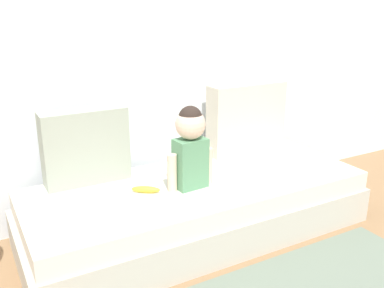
{
  "coord_description": "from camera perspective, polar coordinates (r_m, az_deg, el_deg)",
  "views": [
    {
      "loc": [
        -1.23,
        -2.14,
        1.42
      ],
      "look_at": [
        -0.04,
        0.0,
        0.61
      ],
      "focal_mm": 40.2,
      "sensor_mm": 36.0,
      "label": 1
    }
  ],
  "objects": [
    {
      "name": "ground_plane",
      "position": [
        2.84,
        0.71,
        -11.54
      ],
      "size": [
        12.0,
        12.0,
        0.0
      ],
      "primitive_type": "plane",
      "color": "#93704C"
    },
    {
      "name": "back_wall",
      "position": [
        2.97,
        -4.73,
        15.27
      ],
      "size": [
        5.37,
        0.1,
        2.52
      ],
      "primitive_type": "cube",
      "color": "silver",
      "rests_on": "ground"
    },
    {
      "name": "couch",
      "position": [
        2.76,
        0.72,
        -8.38
      ],
      "size": [
        2.17,
        0.86,
        0.36
      ],
      "color": "beige",
      "rests_on": "ground"
    },
    {
      "name": "throw_pillow_left",
      "position": [
        2.68,
        -13.95,
        -0.32
      ],
      "size": [
        0.51,
        0.16,
        0.46
      ],
      "primitive_type": "cube",
      "color": "#99A393",
      "rests_on": "couch"
    },
    {
      "name": "throw_pillow_right",
      "position": [
        3.17,
        7.2,
        3.45
      ],
      "size": [
        0.59,
        0.16,
        0.51
      ],
      "primitive_type": "cube",
      "color": "beige",
      "rests_on": "couch"
    },
    {
      "name": "toddler",
      "position": [
        2.51,
        -0.22,
        0.01
      ],
      "size": [
        0.3,
        0.18,
        0.5
      ],
      "color": "#568E66",
      "rests_on": "couch"
    },
    {
      "name": "banana",
      "position": [
        2.54,
        -6.17,
        -6.0
      ],
      "size": [
        0.16,
        0.13,
        0.04
      ],
      "primitive_type": "ellipsoid",
      "rotation": [
        0.0,
        0.0,
        -0.62
      ],
      "color": "yellow",
      "rests_on": "couch"
    }
  ]
}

